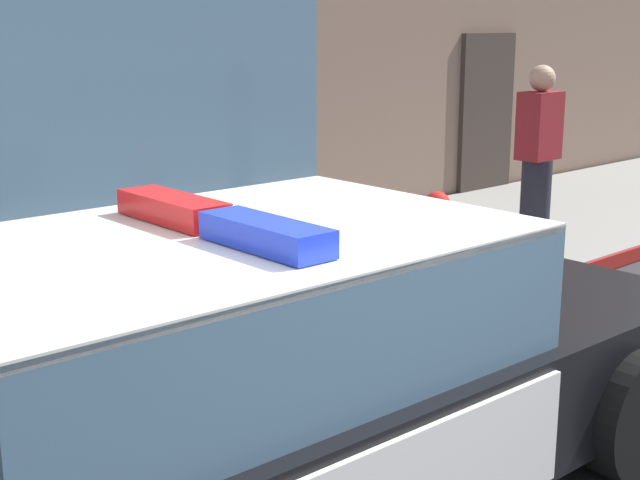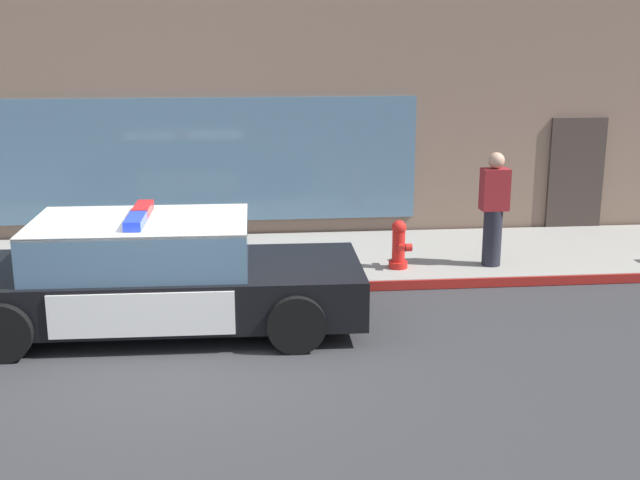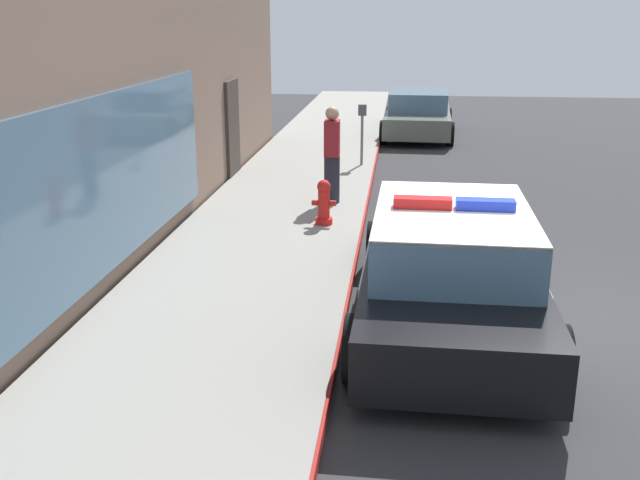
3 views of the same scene
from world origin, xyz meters
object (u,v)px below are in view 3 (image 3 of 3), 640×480
(police_cruiser, at_px, (450,266))
(parking_meter, at_px, (362,123))
(fire_hydrant, at_px, (324,203))
(car_down_street, at_px, (418,114))
(pedestrian_on_sidewalk, at_px, (332,155))

(police_cruiser, xyz_separation_m, parking_meter, (8.29, 1.46, 0.40))
(fire_hydrant, relative_size, car_down_street, 0.16)
(parking_meter, bearing_deg, fire_hydrant, 176.14)
(pedestrian_on_sidewalk, bearing_deg, fire_hydrant, 89.06)
(police_cruiser, bearing_deg, pedestrian_on_sidewalk, 21.51)
(fire_hydrant, xyz_separation_m, parking_meter, (4.89, -0.33, 0.58))
(pedestrian_on_sidewalk, xyz_separation_m, parking_meter, (3.48, -0.34, 0.07))
(fire_hydrant, height_order, pedestrian_on_sidewalk, pedestrian_on_sidewalk)
(pedestrian_on_sidewalk, height_order, parking_meter, pedestrian_on_sidewalk)
(police_cruiser, relative_size, car_down_street, 1.09)
(police_cruiser, relative_size, parking_meter, 3.72)
(car_down_street, relative_size, parking_meter, 3.42)
(fire_hydrant, bearing_deg, parking_meter, -3.86)
(fire_hydrant, distance_m, pedestrian_on_sidewalk, 1.51)
(police_cruiser, distance_m, car_down_street, 13.41)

